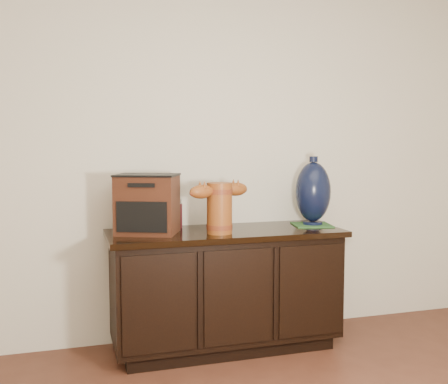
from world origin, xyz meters
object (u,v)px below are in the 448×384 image
object	(u,v)px
sideboard	(225,288)
spray_can	(177,214)
terracotta_vessel	(219,205)
tv_radio	(148,204)
lamp_base	(313,192)

from	to	relation	value
sideboard	spray_can	world-z (taller)	spray_can
terracotta_vessel	tv_radio	distance (m)	0.43
tv_radio	sideboard	bearing A→B (deg)	19.47
lamp_base	spray_can	world-z (taller)	lamp_base
sideboard	spray_can	xyz separation A→B (m)	(-0.27, 0.18, 0.46)
tv_radio	lamp_base	size ratio (longest dim) A/B	0.98
sideboard	terracotta_vessel	bearing A→B (deg)	-124.40
terracotta_vessel	lamp_base	bearing A→B (deg)	-11.12
sideboard	spray_can	size ratio (longest dim) A/B	7.93
tv_radio	lamp_base	world-z (taller)	lamp_base
terracotta_vessel	spray_can	bearing A→B (deg)	103.78
sideboard	tv_radio	world-z (taller)	tv_radio
sideboard	lamp_base	bearing A→B (deg)	2.95
sideboard	lamp_base	distance (m)	0.85
lamp_base	spray_can	xyz separation A→B (m)	(-0.88, 0.15, -0.13)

